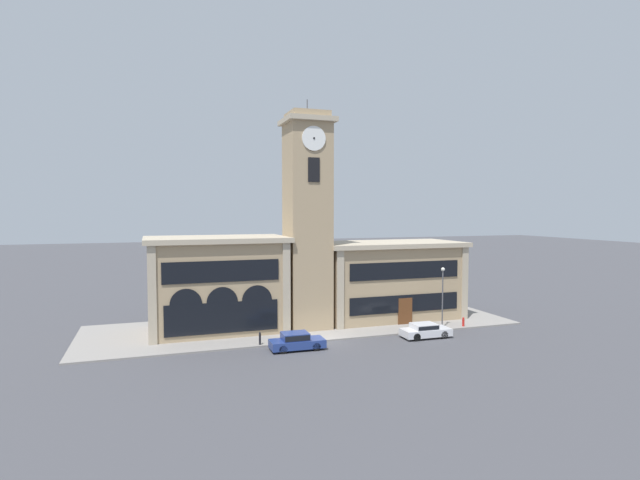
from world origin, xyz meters
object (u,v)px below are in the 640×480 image
Objects in this scene: fire_hydrant at (463,322)px; parked_car_mid at (425,330)px; parked_car_near at (296,341)px; street_lamp at (443,288)px; bollard at (260,338)px.

parked_car_mid is at bearing -158.84° from fire_hydrant.
parked_car_mid is 5.85m from fire_hydrant.
parked_car_near is 17.50m from fire_hydrant.
street_lamp is 5.44× the size of bollard.
bollard is (-17.64, -0.21, -3.28)m from street_lamp.
fire_hydrant is at bearing 8.06° from parked_car_near.
street_lamp is at bearing 9.30° from parked_car_near.
bollard reaches higher than fire_hydrant.
street_lamp is at bearing 178.78° from fire_hydrant.
fire_hydrant is (17.37, 2.11, -0.17)m from parked_car_near.
parked_car_near is 1.01× the size of parked_car_mid.
street_lamp is at bearing 0.69° from bollard.
street_lamp is 4.10m from fire_hydrant.
parked_car_near is at bearing -173.07° from fire_hydrant.
bollard is at bearing -179.53° from fire_hydrant.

